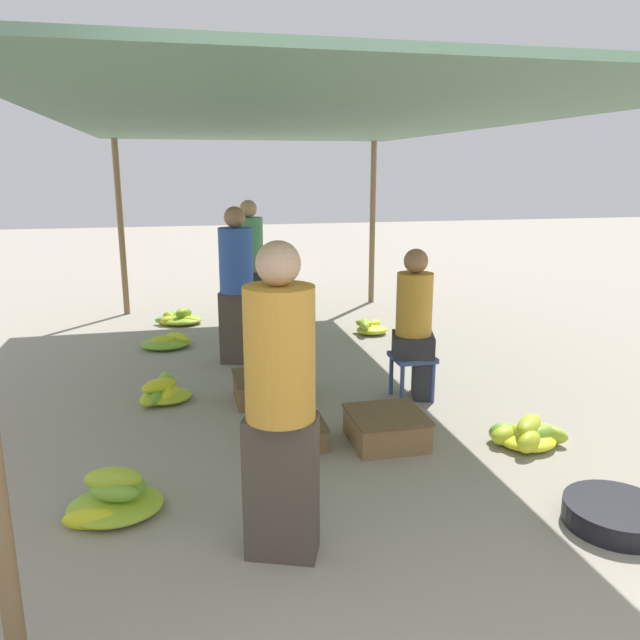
% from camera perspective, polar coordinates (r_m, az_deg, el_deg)
% --- Properties ---
extents(canopy_post_back_left, '(0.08, 0.08, 2.29)m').
position_cam_1_polar(canopy_post_back_left, '(8.67, -17.74, 7.94)').
color(canopy_post_back_left, olive).
rests_on(canopy_post_back_left, ground).
extents(canopy_post_back_right, '(0.08, 0.08, 2.29)m').
position_cam_1_polar(canopy_post_back_right, '(9.07, 4.82, 8.76)').
color(canopy_post_back_right, olive).
rests_on(canopy_post_back_right, ground).
extents(canopy_tarp, '(3.86, 6.71, 0.04)m').
position_cam_1_polar(canopy_tarp, '(5.57, -2.41, 17.73)').
color(canopy_tarp, '#567A60').
rests_on(canopy_tarp, canopy_post_front_left).
extents(vendor_foreground, '(0.44, 0.44, 1.60)m').
position_cam_1_polar(vendor_foreground, '(3.03, -3.65, -7.35)').
color(vendor_foreground, '#4C4238').
rests_on(vendor_foreground, ground).
extents(stool, '(0.34, 0.34, 0.39)m').
position_cam_1_polar(stool, '(5.35, 8.43, -3.94)').
color(stool, '#384C84').
rests_on(stool, ground).
extents(vendor_seated, '(0.42, 0.42, 1.29)m').
position_cam_1_polar(vendor_seated, '(5.26, 8.72, -0.25)').
color(vendor_seated, '#2D2D33').
rests_on(vendor_seated, ground).
extents(basin_black, '(0.57, 0.57, 0.12)m').
position_cam_1_polar(basin_black, '(3.95, 25.46, -15.76)').
color(basin_black, black).
rests_on(basin_black, ground).
extents(banana_pile_left_0, '(0.54, 0.51, 0.29)m').
position_cam_1_polar(banana_pile_left_0, '(3.86, -18.29, -15.26)').
color(banana_pile_left_0, '#A8C72E').
rests_on(banana_pile_left_0, ground).
extents(banana_pile_left_1, '(0.56, 0.46, 0.16)m').
position_cam_1_polar(banana_pile_left_1, '(7.06, -13.82, -1.98)').
color(banana_pile_left_1, '#86BA34').
rests_on(banana_pile_left_1, ground).
extents(banana_pile_left_2, '(0.61, 0.53, 0.21)m').
position_cam_1_polar(banana_pile_left_2, '(8.09, -12.79, 0.13)').
color(banana_pile_left_2, '#87BA34').
rests_on(banana_pile_left_2, ground).
extents(banana_pile_left_3, '(0.44, 0.46, 0.22)m').
position_cam_1_polar(banana_pile_left_3, '(5.44, -14.13, -6.37)').
color(banana_pile_left_3, '#8FBD33').
rests_on(banana_pile_left_3, ground).
extents(banana_pile_right_0, '(0.60, 0.44, 0.21)m').
position_cam_1_polar(banana_pile_right_0, '(4.72, 18.33, -9.98)').
color(banana_pile_right_0, '#BBCF2B').
rests_on(banana_pile_right_0, ground).
extents(banana_pile_right_1, '(0.39, 0.42, 0.18)m').
position_cam_1_polar(banana_pile_right_1, '(7.46, 4.57, -0.66)').
color(banana_pile_right_1, '#9CC330').
rests_on(banana_pile_right_1, ground).
extents(crate_near, '(0.52, 0.52, 0.23)m').
position_cam_1_polar(crate_near, '(4.55, 6.08, -9.77)').
color(crate_near, olive).
rests_on(crate_near, ground).
extents(crate_mid, '(0.51, 0.51, 0.22)m').
position_cam_1_polar(crate_mid, '(5.33, -5.06, -6.19)').
color(crate_mid, brown).
rests_on(crate_mid, ground).
extents(crate_far, '(0.38, 0.38, 0.17)m').
position_cam_1_polar(crate_far, '(4.50, -2.04, -10.30)').
color(crate_far, brown).
rests_on(crate_far, ground).
extents(shopper_walking_mid, '(0.41, 0.41, 1.57)m').
position_cam_1_polar(shopper_walking_mid, '(6.22, -7.63, 3.33)').
color(shopper_walking_mid, '#4C4238').
rests_on(shopper_walking_mid, ground).
extents(shopper_walking_far, '(0.37, 0.37, 1.56)m').
position_cam_1_polar(shopper_walking_far, '(7.54, -6.45, 5.16)').
color(shopper_walking_far, '#2D2D33').
rests_on(shopper_walking_far, ground).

